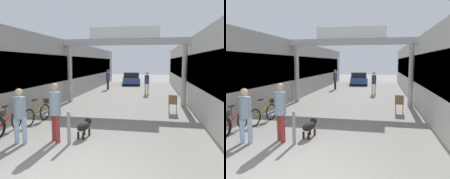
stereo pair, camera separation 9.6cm
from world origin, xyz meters
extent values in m
cube|color=#9E9993|center=(-5.10, 11.00, 1.88)|extent=(3.00, 26.00, 3.75)
cube|color=black|center=(-3.62, 11.00, 2.06)|extent=(0.04, 23.40, 1.50)
cube|color=beige|center=(5.10, 11.00, 1.88)|extent=(3.00, 26.00, 3.75)
cube|color=black|center=(3.62, 11.00, 2.06)|extent=(0.04, 23.40, 1.50)
cylinder|color=#B2B2B2|center=(-3.35, 8.92, 1.70)|extent=(0.28, 0.28, 3.40)
cylinder|color=#B2B2B2|center=(3.35, 8.92, 1.70)|extent=(0.28, 0.28, 3.40)
cube|color=#B2B2B2|center=(0.00, 8.92, 3.58)|extent=(7.40, 0.44, 0.35)
cube|color=white|center=(0.00, 8.72, 4.07)|extent=(3.96, 0.10, 0.64)
cylinder|color=#99332D|center=(-1.33, 2.42, 0.42)|extent=(0.20, 0.20, 0.84)
cylinder|color=#99332D|center=(-1.14, 2.27, 0.42)|extent=(0.20, 0.20, 0.84)
cylinder|color=#8C9EB2|center=(-1.23, 2.35, 1.18)|extent=(0.48, 0.48, 0.69)
sphere|color=tan|center=(-1.23, 2.35, 1.68)|extent=(0.33, 0.33, 0.24)
cylinder|color=#A5BFE0|center=(-2.07, 2.01, 0.39)|extent=(0.16, 0.16, 0.77)
cylinder|color=#A5BFE0|center=(-2.31, 1.97, 0.39)|extent=(0.16, 0.16, 0.77)
cylinder|color=#8C9EB2|center=(-2.19, 1.99, 1.09)|extent=(0.38, 0.38, 0.64)
sphere|color=beige|center=(-2.19, 1.99, 1.55)|extent=(0.25, 0.25, 0.22)
cylinder|color=silver|center=(1.10, 12.82, 0.40)|extent=(0.20, 0.20, 0.80)
cylinder|color=silver|center=(1.29, 12.97, 0.40)|extent=(0.20, 0.20, 0.80)
cylinder|color=navy|center=(1.19, 12.90, 1.13)|extent=(0.48, 0.48, 0.66)
sphere|color=tan|center=(1.19, 12.90, 1.60)|extent=(0.32, 0.32, 0.23)
cylinder|color=black|center=(-2.30, 15.39, 0.41)|extent=(0.14, 0.14, 0.82)
cylinder|color=black|center=(-2.30, 15.15, 0.41)|extent=(0.14, 0.14, 0.82)
cylinder|color=navy|center=(-2.30, 15.27, 1.17)|extent=(0.34, 0.34, 0.68)
sphere|color=#8C664C|center=(-2.30, 15.27, 1.65)|extent=(0.23, 0.23, 0.23)
ellipsoid|color=black|center=(-0.51, 2.88, 0.36)|extent=(0.42, 0.73, 0.27)
sphere|color=black|center=(-0.46, 3.19, 0.45)|extent=(0.27, 0.27, 0.23)
sphere|color=white|center=(-0.48, 3.08, 0.34)|extent=(0.19, 0.19, 0.17)
cylinder|color=black|center=(-0.57, 3.10, 0.11)|extent=(0.08, 0.08, 0.22)
cylinder|color=black|center=(-0.39, 3.07, 0.11)|extent=(0.08, 0.08, 0.22)
cylinder|color=black|center=(-0.64, 2.70, 0.11)|extent=(0.08, 0.08, 0.22)
cylinder|color=black|center=(-0.46, 2.66, 0.11)|extent=(0.08, 0.08, 0.22)
torus|color=black|center=(-3.21, 3.30, 0.34)|extent=(0.10, 0.67, 0.67)
cube|color=red|center=(-3.18, 2.79, 0.52)|extent=(0.10, 0.94, 0.34)
cylinder|color=red|center=(-3.17, 2.67, 0.74)|extent=(0.03, 0.03, 0.42)
cube|color=black|center=(-3.17, 2.67, 0.96)|extent=(0.12, 0.23, 0.05)
cylinder|color=red|center=(-3.21, 3.24, 0.72)|extent=(0.03, 0.03, 0.46)
cylinder|color=gray|center=(-3.21, 3.24, 0.96)|extent=(0.46, 0.06, 0.03)
cube|color=#332D28|center=(-3.22, 3.44, 0.80)|extent=(0.25, 0.22, 0.20)
torus|color=black|center=(-2.80, 4.64, 0.34)|extent=(0.14, 0.67, 0.67)
torus|color=black|center=(-2.93, 3.62, 0.34)|extent=(0.14, 0.67, 0.67)
cube|color=gold|center=(-2.86, 4.13, 0.52)|extent=(0.16, 0.94, 0.34)
cylinder|color=gold|center=(-2.88, 4.01, 0.74)|extent=(0.04, 0.04, 0.42)
cube|color=black|center=(-2.88, 4.01, 0.96)|extent=(0.13, 0.23, 0.05)
cylinder|color=gold|center=(-2.80, 4.58, 0.72)|extent=(0.04, 0.04, 0.46)
cylinder|color=gray|center=(-2.80, 4.58, 0.96)|extent=(0.46, 0.09, 0.03)
cube|color=#332D28|center=(-2.78, 4.77, 0.80)|extent=(0.26, 0.23, 0.20)
cylinder|color=gray|center=(-0.74, 2.19, 0.46)|extent=(0.10, 0.10, 0.92)
sphere|color=gray|center=(-0.74, 2.19, 0.95)|extent=(0.10, 0.10, 0.10)
cylinder|color=gray|center=(2.47, 7.12, 0.23)|extent=(0.03, 0.03, 0.45)
cylinder|color=gray|center=(2.81, 7.07, 0.23)|extent=(0.03, 0.03, 0.45)
cylinder|color=gray|center=(2.43, 6.78, 0.23)|extent=(0.03, 0.03, 0.45)
cylinder|color=gray|center=(2.76, 6.74, 0.23)|extent=(0.03, 0.03, 0.45)
cube|color=olive|center=(2.62, 6.93, 0.47)|extent=(0.45, 0.45, 0.04)
cube|color=olive|center=(2.59, 6.75, 0.69)|extent=(0.40, 0.09, 0.40)
cube|color=#2D478C|center=(-0.75, 20.30, 0.48)|extent=(2.25, 4.19, 0.60)
cube|color=#1E2328|center=(-0.73, 20.15, 1.06)|extent=(1.85, 2.39, 0.55)
cylinder|color=black|center=(-1.72, 21.63, 0.30)|extent=(0.28, 0.62, 0.60)
cylinder|color=black|center=(-0.15, 21.84, 0.30)|extent=(0.28, 0.62, 0.60)
cylinder|color=black|center=(-1.35, 18.75, 0.30)|extent=(0.28, 0.62, 0.60)
cylinder|color=black|center=(0.23, 18.96, 0.30)|extent=(0.28, 0.62, 0.60)
camera|label=1|loc=(1.66, -3.69, 2.42)|focal=35.00mm
camera|label=2|loc=(1.76, -3.67, 2.42)|focal=35.00mm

